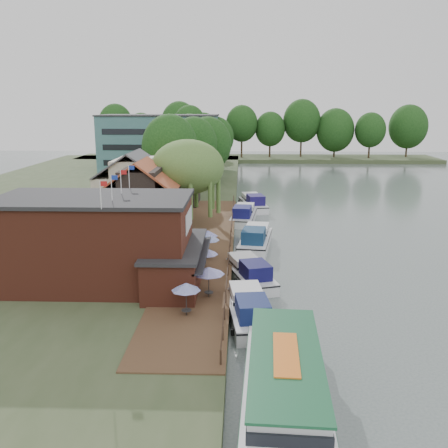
{
  "coord_description": "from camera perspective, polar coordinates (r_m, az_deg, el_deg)",
  "views": [
    {
      "loc": [
        -4.25,
        -39.37,
        15.32
      ],
      "look_at": [
        -6.0,
        12.0,
        3.0
      ],
      "focal_mm": 40.0,
      "sensor_mm": 36.0,
      "label": 1
    }
  ],
  "objects": [
    {
      "name": "cruiser_0",
      "position": [
        36.59,
        2.85,
        -9.27
      ],
      "size": [
        4.36,
        10.09,
        2.36
      ],
      "primitive_type": null,
      "rotation": [
        0.0,
        0.0,
        0.13
      ],
      "color": "silver",
      "rests_on": "ground"
    },
    {
      "name": "cruiser_3",
      "position": [
        66.88,
        2.27,
        1.3
      ],
      "size": [
        4.34,
        10.35,
        2.44
      ],
      "primitive_type": null,
      "rotation": [
        0.0,
        0.0,
        -0.11
      ],
      "color": "silver",
      "rests_on": "ground"
    },
    {
      "name": "cottage_c",
      "position": [
        73.72,
        -5.69,
        5.56
      ],
      "size": [
        7.6,
        7.6,
        8.5
      ],
      "primitive_type": null,
      "color": "black",
      "rests_on": "land_bank"
    },
    {
      "name": "quay_rail",
      "position": [
        51.77,
        0.72,
        -2.01
      ],
      "size": [
        0.2,
        49.0,
        1.0
      ],
      "primitive_type": null,
      "color": "black",
      "rests_on": "land_bank"
    },
    {
      "name": "hotel_block",
      "position": [
        111.11,
        -7.34,
        9.15
      ],
      "size": [
        25.4,
        12.4,
        12.3
      ],
      "primitive_type": null,
      "color": "#38666B",
      "rests_on": "land_bank"
    },
    {
      "name": "umbrella_0",
      "position": [
        34.8,
        -4.34,
        -8.56
      ],
      "size": [
        2.04,
        2.04,
        2.38
      ],
      "primitive_type": null,
      "color": "navy",
      "rests_on": "quay_deck"
    },
    {
      "name": "umbrella_1",
      "position": [
        37.9,
        -1.76,
        -6.64
      ],
      "size": [
        2.44,
        2.44,
        2.38
      ],
      "primitive_type": null,
      "color": "navy",
      "rests_on": "quay_deck"
    },
    {
      "name": "quay_deck",
      "position": [
        51.53,
        -2.3,
        -2.61
      ],
      "size": [
        6.0,
        50.0,
        0.1
      ],
      "primitive_type": "cube",
      "color": "#47301E",
      "rests_on": "land_bank"
    },
    {
      "name": "pub",
      "position": [
        41.01,
        -11.88,
        -1.9
      ],
      "size": [
        20.0,
        11.0,
        7.3
      ],
      "primitive_type": null,
      "color": "maroon",
      "rests_on": "land_bank"
    },
    {
      "name": "bank_tree_1",
      "position": [
        90.46,
        -3.45,
        8.28
      ],
      "size": [
        8.41,
        8.41,
        12.33
      ],
      "primitive_type": null,
      "color": "#143811",
      "rests_on": "land_bank"
    },
    {
      "name": "cruiser_4",
      "position": [
        75.17,
        3.34,
        2.66
      ],
      "size": [
        5.05,
        10.58,
        2.47
      ],
      "primitive_type": null,
      "rotation": [
        0.0,
        0.0,
        0.18
      ],
      "color": "silver",
      "rests_on": "ground"
    },
    {
      "name": "umbrella_3",
      "position": [
        47.08,
        -1.87,
        -2.6
      ],
      "size": [
        2.27,
        2.27,
        2.38
      ],
      "primitive_type": null,
      "color": "#1B3499",
      "rests_on": "quay_deck"
    },
    {
      "name": "tour_boat",
      "position": [
        25.83,
        7.04,
        -18.48
      ],
      "size": [
        5.2,
        15.69,
        3.38
      ],
      "primitive_type": null,
      "rotation": [
        0.0,
        0.0,
        -0.06
      ],
      "color": "silver",
      "rests_on": "ground"
    },
    {
      "name": "cottage_a",
      "position": [
        55.37,
        -9.29,
        2.82
      ],
      "size": [
        8.6,
        7.6,
        8.5
      ],
      "primitive_type": null,
      "color": "black",
      "rests_on": "land_bank"
    },
    {
      "name": "bank_tree_4",
      "position": [
        125.16,
        -3.95,
        9.7
      ],
      "size": [
        6.26,
        6.26,
        12.27
      ],
      "primitive_type": null,
      "color": "#143811",
      "rests_on": "land_bank"
    },
    {
      "name": "cruiser_1",
      "position": [
        44.26,
        2.87,
        -5.2
      ],
      "size": [
        5.78,
        10.07,
        2.31
      ],
      "primitive_type": null,
      "rotation": [
        0.0,
        0.0,
        0.3
      ],
      "color": "silver",
      "rests_on": "ground"
    },
    {
      "name": "bank_tree_0",
      "position": [
        81.42,
        -6.18,
        7.87
      ],
      "size": [
        8.99,
        8.99,
        12.95
      ],
      "primitive_type": null,
      "color": "#143811",
      "rests_on": "land_bank"
    },
    {
      "name": "cottage_b",
      "position": [
        65.63,
        -10.2,
        4.44
      ],
      "size": [
        9.6,
        8.6,
        8.5
      ],
      "primitive_type": null,
      "color": "beige",
      "rests_on": "land_bank"
    },
    {
      "name": "swan",
      "position": [
        30.63,
        7.28,
        -16.19
      ],
      "size": [
        0.44,
        0.44,
        0.44
      ],
      "primitive_type": "sphere",
      "color": "white",
      "rests_on": "ground"
    },
    {
      "name": "land_bank",
      "position": [
        80.09,
        -16.85,
        2.23
      ],
      "size": [
        50.0,
        140.0,
        1.0
      ],
      "primitive_type": "cube",
      "color": "#384728",
      "rests_on": "ground"
    },
    {
      "name": "umbrella_2",
      "position": [
        42.72,
        -2.09,
        -4.29
      ],
      "size": [
        2.14,
        2.14,
        2.38
      ],
      "primitive_type": null,
      "color": "navy",
      "rests_on": "quay_deck"
    },
    {
      "name": "bank_tree_3",
      "position": [
        115.89,
        -0.93,
        9.29
      ],
      "size": [
        8.2,
        8.2,
        11.73
      ],
      "primitive_type": null,
      "color": "#143811",
      "rests_on": "land_bank"
    },
    {
      "name": "bank_tree_5",
      "position": [
        136.13,
        -3.93,
        10.43
      ],
      "size": [
        8.65,
        8.65,
        14.31
      ],
      "primitive_type": null,
      "color": "#143811",
      "rests_on": "land_bank"
    },
    {
      "name": "bank_tree_2",
      "position": [
        96.03,
        -1.86,
        8.57
      ],
      "size": [
        8.99,
        8.99,
        12.22
      ],
      "primitive_type": null,
      "color": "#143811",
      "rests_on": "land_bank"
    },
    {
      "name": "umbrella_4",
      "position": [
        48.56,
        -1.85,
        -2.1
      ],
      "size": [
        1.95,
        1.95,
        2.38
      ],
      "primitive_type": null,
      "color": "#1B2096",
      "rests_on": "quay_deck"
    },
    {
      "name": "cruiser_2",
      "position": [
        54.83,
        3.62,
        -1.39
      ],
      "size": [
        4.72,
        10.77,
        2.55
      ],
      "primitive_type": null,
      "rotation": [
        0.0,
        0.0,
        -0.13
      ],
      "color": "white",
      "rests_on": "ground"
    },
    {
      "name": "willow",
      "position": [
        59.41,
        -4.12,
        4.63
      ],
      "size": [
        8.6,
        8.6,
        10.43
      ],
      "primitive_type": null,
      "color": "#476B2D",
      "rests_on": "land_bank"
    },
    {
      "name": "ground",
      "position": [
        42.46,
        7.63,
        -7.8
      ],
      "size": [
        260.0,
        260.0,
        0.0
      ],
      "primitive_type": "plane",
      "color": "#4D5955",
      "rests_on": "ground"
    }
  ]
}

